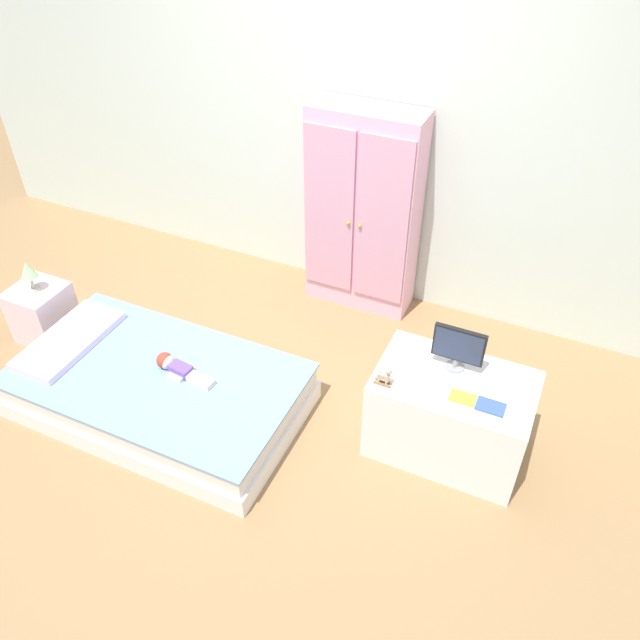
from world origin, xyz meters
The scene contains 13 objects.
ground_plane centered at (0.00, 0.00, -0.01)m, with size 10.00×10.00×0.02m, color #99754C.
back_wall centered at (0.00, 1.57, 1.35)m, with size 6.40×0.05×2.70m, color silver.
bed centered at (-0.49, -0.11, 0.14)m, with size 1.67×0.94×0.28m.
pillow centered at (-1.12, -0.11, 0.30)m, with size 0.32×0.68×0.05m, color silver.
doll centered at (-0.39, -0.05, 0.31)m, with size 0.39×0.14×0.10m.
nightstand centered at (-1.59, 0.12, 0.19)m, with size 0.33×0.33×0.38m, color silver.
table_lamp centered at (-1.59, 0.12, 0.53)m, with size 0.11×0.11×0.21m.
wardrobe centered at (0.19, 1.38, 0.71)m, with size 0.74×0.32×1.42m.
tv_stand centered at (1.14, 0.30, 0.26)m, with size 0.82×0.51×0.53m, color white.
tv_monitor centered at (1.11, 0.39, 0.67)m, with size 0.27×0.10×0.26m.
rocking_horse_toy centered at (0.81, 0.12, 0.58)m, with size 0.09×0.04×0.11m.
book_yellow centered at (1.20, 0.18, 0.53)m, with size 0.13×0.08×0.01m, color gold.
book_blue centered at (1.34, 0.18, 0.53)m, with size 0.14×0.09×0.01m, color blue.
Camera 1 is at (1.45, -2.08, 2.81)m, focal length 35.23 mm.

